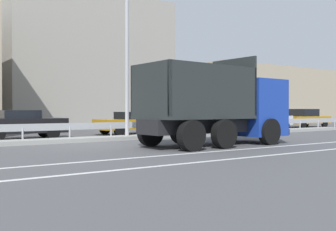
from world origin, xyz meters
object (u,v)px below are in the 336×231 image
dump_truck (229,111)px  median_road_sign (189,110)px  parked_car_6 (211,121)px  street_lamp_1 (128,17)px  parked_car_7 (266,119)px  parked_car_4 (22,124)px  parked_car_8 (304,118)px  parked_car_5 (132,123)px

dump_truck → median_road_sign: bearing=159.1°
median_road_sign → parked_car_6: median_road_sign is taller
median_road_sign → street_lamp_1: bearing=-178.6°
median_road_sign → parked_car_7: median_road_sign is taller
parked_car_4 → parked_car_7: size_ratio=0.92×
median_road_sign → parked_car_6: 5.82m
parked_car_8 → median_road_sign: bearing=-73.1°
parked_car_6 → parked_car_7: parked_car_7 is taller
dump_truck → parked_car_7: bearing=122.4°
dump_truck → median_road_sign: 4.78m
street_lamp_1 → parked_car_7: bearing=14.2°
parked_car_5 → parked_car_6: size_ratio=0.89×
dump_truck → parked_car_7: dump_truck is taller
median_road_sign → street_lamp_1: street_lamp_1 is taller
parked_car_4 → parked_car_7: parked_car_7 is taller
parked_car_6 → parked_car_8: 9.93m
parked_car_8 → parked_car_7: bearing=-83.2°
parked_car_4 → dump_truck: bearing=40.7°
median_road_sign → parked_car_6: bearing=37.5°
median_road_sign → parked_car_7: 10.15m
street_lamp_1 → parked_car_5: (2.18, 3.53, -5.03)m
median_road_sign → parked_car_5: bearing=113.3°
dump_truck → parked_car_4: (-6.17, 7.55, -0.61)m
parked_car_8 → dump_truck: bearing=-60.0°
parked_car_5 → parked_car_8: size_ratio=1.00×
dump_truck → parked_car_4: 9.77m
street_lamp_1 → dump_truck: bearing=-64.0°
dump_truck → parked_car_7: (11.08, 7.80, -0.56)m
dump_truck → parked_car_5: bearing=177.2°
median_road_sign → parked_car_4: median_road_sign is taller
parked_car_6 → parked_car_8: bearing=-92.7°
parked_car_6 → parked_car_4: bearing=89.4°
parked_car_4 → parked_car_6: parked_car_4 is taller
dump_truck → parked_car_8: size_ratio=1.53×
street_lamp_1 → parked_car_4: street_lamp_1 is taller
dump_truck → street_lamp_1: street_lamp_1 is taller
median_road_sign → parked_car_6: size_ratio=0.55×
parked_car_5 → parked_car_8: parked_car_8 is taller
parked_car_5 → parked_car_6: 6.06m
parked_car_5 → parked_car_8: (15.99, 0.14, 0.07)m
parked_car_4 → median_road_sign: bearing=70.0°
street_lamp_1 → parked_car_4: (-4.00, 3.09, -4.99)m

